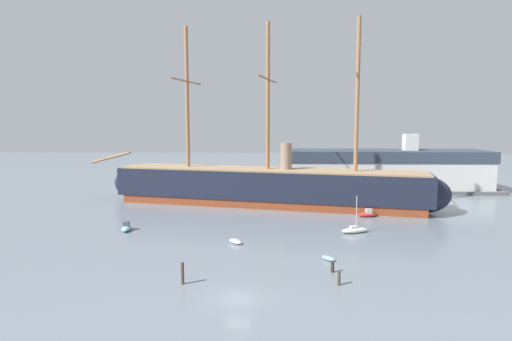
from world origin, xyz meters
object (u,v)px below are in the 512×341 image
object	(u,v)px
motorboat_mid_left	(126,228)
mooring_piling_nearest	(182,273)
sailboat_mid_right	(355,230)
motorboat_alongside_stern	(367,214)
motorboat_far_left	(145,196)
dinghy_foreground_right	(328,258)
dinghy_near_centre	(235,241)
mooring_piling_left_pair	(332,267)
dockside_warehouse_right	(385,170)
motorboat_distant_centre	(274,190)
tall_ship	(268,186)
mooring_piling_right_pair	(339,278)

from	to	relation	value
motorboat_mid_left	mooring_piling_nearest	xyz separation A→B (m)	(13.77, -21.95, 0.68)
sailboat_mid_right	mooring_piling_nearest	bearing A→B (deg)	-135.15
motorboat_alongside_stern	motorboat_far_left	xyz separation A→B (m)	(-45.96, 15.99, 0.09)
dinghy_foreground_right	mooring_piling_nearest	size ratio (longest dim) A/B	0.90
dinghy_near_centre	motorboat_alongside_stern	bearing A→B (deg)	39.16
mooring_piling_left_pair	motorboat_far_left	bearing A→B (deg)	128.18
dockside_warehouse_right	motorboat_distant_centre	bearing A→B (deg)	-168.26
dinghy_near_centre	dockside_warehouse_right	size ratio (longest dim) A/B	0.05
motorboat_far_left	dockside_warehouse_right	size ratio (longest dim) A/B	0.08
sailboat_mid_right	dockside_warehouse_right	xyz separation A→B (m)	(15.56, 43.66, 4.52)
tall_ship	sailboat_mid_right	world-z (taller)	tall_ship
tall_ship	mooring_piling_right_pair	bearing A→B (deg)	-79.18
dockside_warehouse_right	dinghy_near_centre	bearing A→B (deg)	-123.74
motorboat_distant_centre	dockside_warehouse_right	bearing A→B (deg)	11.74
motorboat_alongside_stern	dockside_warehouse_right	xyz separation A→B (m)	(11.10, 31.92, 4.50)
dinghy_foreground_right	motorboat_mid_left	size ratio (longest dim) A/B	0.59
tall_ship	dockside_warehouse_right	world-z (taller)	tall_ship
motorboat_alongside_stern	motorboat_far_left	bearing A→B (deg)	160.82
tall_ship	dockside_warehouse_right	bearing A→B (deg)	36.60
sailboat_mid_right	dockside_warehouse_right	bearing A→B (deg)	70.38
tall_ship	mooring_piling_right_pair	xyz separation A→B (m)	(8.29, -43.39, -3.25)
mooring_piling_nearest	dockside_warehouse_right	size ratio (longest dim) A/B	0.04
dinghy_foreground_right	mooring_piling_left_pair	xyz separation A→B (m)	(-0.07, -4.33, 0.38)
motorboat_distant_centre	motorboat_far_left	bearing A→B (deg)	-160.75
motorboat_distant_centre	mooring_piling_right_pair	size ratio (longest dim) A/B	3.01
motorboat_mid_left	motorboat_far_left	size ratio (longest dim) A/B	0.83
mooring_piling_left_pair	dockside_warehouse_right	xyz separation A→B (m)	(21.34, 61.37, 4.39)
sailboat_mid_right	dockside_warehouse_right	distance (m)	46.57
tall_ship	dockside_warehouse_right	xyz separation A→B (m)	(29.48, 21.89, 0.99)
dinghy_foreground_right	mooring_piling_right_pair	bearing A→B (deg)	-89.38
dinghy_near_centre	motorboat_far_left	xyz separation A→B (m)	(-23.53, 34.25, 0.30)
dinghy_near_centre	motorboat_mid_left	size ratio (longest dim) A/B	0.73
motorboat_distant_centre	dockside_warehouse_right	size ratio (longest dim) A/B	0.09
dinghy_foreground_right	mooring_piling_right_pair	world-z (taller)	mooring_piling_right_pair
motorboat_alongside_stern	motorboat_far_left	distance (m)	48.66
motorboat_far_left	mooring_piling_nearest	size ratio (longest dim) A/B	1.83
motorboat_mid_left	mooring_piling_left_pair	xyz separation A→B (m)	(30.16, -17.60, 0.12)
motorboat_far_left	motorboat_distant_centre	world-z (taller)	motorboat_distant_centre
motorboat_alongside_stern	mooring_piling_left_pair	size ratio (longest dim) A/B	2.92
mooring_piling_right_pair	motorboat_mid_left	bearing A→B (deg)	144.63
mooring_piling_nearest	motorboat_alongside_stern	bearing A→B (deg)	51.76
motorboat_mid_left	mooring_piling_nearest	bearing A→B (deg)	-57.89
motorboat_far_left	mooring_piling_left_pair	bearing A→B (deg)	-51.82
tall_ship	dinghy_near_centre	bearing A→B (deg)	-98.15
dinghy_foreground_right	mooring_piling_right_pair	distance (m)	8.27
tall_ship	motorboat_alongside_stern	distance (m)	21.23
sailboat_mid_right	motorboat_mid_left	bearing A→B (deg)	-179.83
tall_ship	motorboat_alongside_stern	size ratio (longest dim) A/B	20.92
dinghy_foreground_right	motorboat_far_left	world-z (taller)	motorboat_far_left
tall_ship	motorboat_alongside_stern	world-z (taller)	tall_ship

